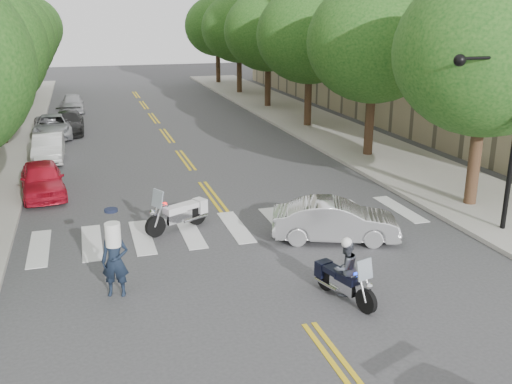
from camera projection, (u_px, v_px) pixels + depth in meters
name	position (u px, v px, depth m)	size (l,w,h in m)	color
ground	(309.00, 324.00, 13.14)	(140.00, 140.00, 0.00)	#38383A
sidewalk_right	(318.00, 125.00, 35.83)	(5.00, 60.00, 0.15)	#9E9991
tree_l_3	(6.00, 34.00, 36.38)	(6.40, 6.40, 8.45)	#382316
tree_l_4	(18.00, 30.00, 43.67)	(6.40, 6.40, 8.45)	#382316
tree_l_5	(26.00, 28.00, 50.97)	(6.40, 6.40, 8.45)	#382316
tree_r_0	(487.00, 53.00, 19.39)	(6.40, 6.40, 8.45)	#382316
tree_r_1	(374.00, 42.00, 26.68)	(6.40, 6.40, 8.45)	#382316
tree_r_2	(310.00, 35.00, 33.98)	(6.40, 6.40, 8.45)	#382316
tree_r_3	(268.00, 31.00, 41.28)	(6.40, 6.40, 8.45)	#382316
tree_r_4	(239.00, 28.00, 48.57)	(6.40, 6.40, 8.45)	#382316
tree_r_5	(217.00, 26.00, 55.87)	(6.40, 6.40, 8.45)	#382316
traffic_signal_pole	(504.00, 120.00, 17.36)	(2.82, 0.42, 6.00)	black
motorcycle_police	(344.00, 272.00, 14.06)	(0.89, 2.02, 1.67)	black
motorcycle_parked	(182.00, 213.00, 18.78)	(2.21, 1.32, 1.53)	black
officer_standing	(115.00, 261.00, 14.22)	(0.68, 0.45, 1.87)	black
convertible	(335.00, 221.00, 17.80)	(1.37, 3.93, 1.29)	#BBBCBE
parked_car_a	(42.00, 179.00, 22.16)	(1.57, 3.91, 1.33)	red
parked_car_b	(48.00, 148.00, 27.45)	(1.36, 3.89, 1.28)	silver
parked_car_c	(53.00, 126.00, 32.63)	(2.09, 4.53, 1.26)	#9E9FA5
parked_car_d	(68.00, 122.00, 33.78)	(1.76, 4.34, 1.26)	black
parked_car_e	(73.00, 103.00, 40.95)	(1.52, 3.77, 1.29)	#A5A5AA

